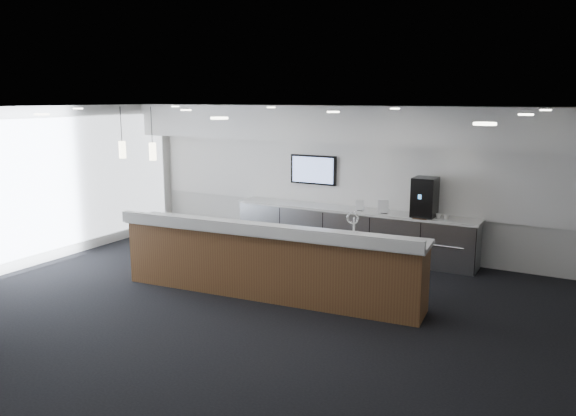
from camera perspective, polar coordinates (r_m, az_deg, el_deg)
The scene contains 20 objects.
ground at distance 8.51m, azimuth -3.21°, elevation -10.61°, with size 10.00×10.00×0.00m, color black.
ceiling at distance 7.90m, azimuth -3.45°, elevation 10.04°, with size 10.00×8.00×0.02m, color black.
back_wall at distance 11.60m, azimuth 7.23°, elevation 2.89°, with size 10.00×0.02×3.00m, color silver.
left_wall at distance 11.50m, azimuth -24.96°, elevation 1.85°, with size 0.02×8.00×3.00m, color silver.
soffit_bulkhead at distance 11.08m, azimuth 6.50°, elevation 8.50°, with size 10.00×0.90×0.70m, color white.
alcove_panel at distance 11.56m, azimuth 7.18°, elevation 3.36°, with size 9.80×0.06×1.40m, color white.
window_blinds_wall at distance 11.47m, azimuth -24.84°, elevation 1.84°, with size 0.04×7.36×2.55m, color #A7B6C8.
back_credenza at distance 11.47m, azimuth 6.44°, elevation -2.39°, with size 5.06×0.66×0.95m.
wall_tv at distance 11.90m, azimuth 2.59°, elevation 3.90°, with size 1.05×0.08×0.62m.
pendant_left at distance 10.03m, azimuth -12.66°, elevation 5.73°, with size 0.12×0.12×0.30m, color #F7ECC0.
pendant_right at distance 10.50m, azimuth -15.54°, elevation 5.83°, with size 0.12×0.12×0.30m, color #F7ECC0.
ceiling_can_lights at distance 7.90m, azimuth -3.45°, elevation 9.82°, with size 7.00×5.00×0.02m, color silver, non-canonical shape.
service_counter at distance 9.04m, azimuth -2.00°, elevation -5.41°, with size 5.12×1.27×1.49m.
coffee_machine at distance 10.82m, azimuth 13.72°, elevation 1.08°, with size 0.43×0.56×0.74m.
info_sign_left at distance 11.18m, azimuth 7.28°, elevation 0.26°, with size 0.15×0.02×0.21m, color white.
info_sign_right at distance 10.97m, azimuth 9.64°, elevation 0.15°, with size 0.20×0.02×0.27m, color white.
cup_0 at distance 10.73m, azimuth 15.76°, elevation -0.87°, with size 0.10×0.10×0.09m, color white.
cup_1 at distance 10.76m, azimuth 15.03°, elevation -0.80°, with size 0.10×0.10×0.09m, color white.
cup_2 at distance 10.79m, azimuth 14.31°, elevation -0.72°, with size 0.10×0.10×0.09m, color white.
cup_3 at distance 10.82m, azimuth 13.59°, elevation -0.65°, with size 0.10×0.10×0.09m, color white.
Camera 1 is at (4.21, -6.69, 3.15)m, focal length 35.00 mm.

